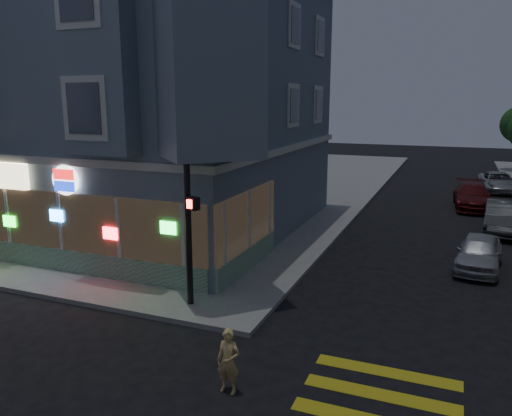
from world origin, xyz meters
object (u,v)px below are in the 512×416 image
Objects in this scene: running_child at (228,361)px; parked_car_d at (498,182)px; parked_car_c at (473,196)px; traffic_signal at (185,177)px; parked_car_b at (503,218)px; parked_car_a at (479,252)px.

running_child is 0.31× the size of parked_car_d.
parked_car_c is at bearing 77.82° from running_child.
parked_car_b is at bearing 73.47° from traffic_signal.
parked_car_a is 0.80× the size of parked_car_d.
running_child reaches higher than parked_car_a.
traffic_signal is (-9.60, -24.46, 3.29)m from parked_car_d.
running_child is 22.10m from parked_car_c.
traffic_signal reaches higher than parked_car_d.
traffic_signal reaches higher than parked_car_b.
running_child reaches higher than parked_car_c.
parked_car_a is 0.65× the size of traffic_signal.
parked_car_b is at bearing 70.12° from running_child.
parked_car_a is 6.01m from parked_car_b.
parked_car_a is at bearing 65.05° from running_child.
running_child is 11.59m from parked_car_a.
running_child is 28.60m from parked_car_d.
parked_car_b is (1.17, 5.90, 0.09)m from parked_car_a.
parked_car_d is at bearing 87.11° from traffic_signal.
parked_car_d is (0.50, 11.49, -0.07)m from parked_car_b.
running_child is 0.30× the size of parked_car_c.
parked_car_c is at bearing -110.81° from parked_car_d.
parked_car_d is 0.82× the size of traffic_signal.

